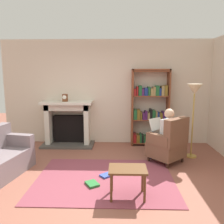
{
  "coord_description": "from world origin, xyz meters",
  "views": [
    {
      "loc": [
        0.24,
        -3.46,
        1.83
      ],
      "look_at": [
        0.1,
        1.2,
        1.05
      ],
      "focal_mm": 36.62,
      "sensor_mm": 36.0,
      "label": 1
    }
  ],
  "objects": [
    {
      "name": "armchair_reading",
      "position": [
        1.27,
        1.09,
        0.42
      ],
      "size": [
        0.89,
        0.89,
        0.97
      ],
      "rotation": [
        0.0,
        0.0,
        3.87
      ],
      "color": "#331E14",
      "rests_on": "ground"
    },
    {
      "name": "mantel_clock",
      "position": [
        -1.11,
        2.2,
        1.24
      ],
      "size": [
        0.14,
        0.14,
        0.19
      ],
      "color": "brown",
      "rests_on": "fireplace"
    },
    {
      "name": "seated_reader",
      "position": [
        1.2,
        1.18,
        0.62
      ],
      "size": [
        0.58,
        0.59,
        1.14
      ],
      "rotation": [
        0.0,
        0.0,
        3.87
      ],
      "color": "silver",
      "rests_on": "ground"
    },
    {
      "name": "floor_lamp",
      "position": [
        1.86,
        1.46,
        1.37
      ],
      "size": [
        0.32,
        0.32,
        1.62
      ],
      "color": "#B7933F",
      "rests_on": "ground"
    },
    {
      "name": "scattered_books",
      "position": [
        -0.11,
        0.2,
        0.03
      ],
      "size": [
        0.49,
        0.61,
        0.04
      ],
      "color": "#334CA5",
      "rests_on": "area_rug"
    },
    {
      "name": "side_table",
      "position": [
        0.37,
        -0.29,
        0.39
      ],
      "size": [
        0.56,
        0.39,
        0.46
      ],
      "color": "brown",
      "rests_on": "ground"
    },
    {
      "name": "fireplace",
      "position": [
        -1.07,
        2.3,
        0.6
      ],
      "size": [
        1.31,
        0.64,
        1.14
      ],
      "color": "#4C4742",
      "rests_on": "ground"
    },
    {
      "name": "area_rug",
      "position": [
        0.0,
        0.3,
        0.01
      ],
      "size": [
        2.4,
        1.8,
        0.01
      ],
      "primitive_type": "cube",
      "color": "brown",
      "rests_on": "ground"
    },
    {
      "name": "back_wall",
      "position": [
        0.0,
        2.55,
        1.35
      ],
      "size": [
        5.6,
        0.1,
        2.7
      ],
      "primitive_type": "cube",
      "color": "beige",
      "rests_on": "ground"
    },
    {
      "name": "bookshelf",
      "position": [
        1.04,
        2.33,
        0.94
      ],
      "size": [
        0.95,
        0.32,
        1.95
      ],
      "color": "brown",
      "rests_on": "ground"
    },
    {
      "name": "ground",
      "position": [
        0.0,
        0.0,
        0.0
      ],
      "size": [
        14.0,
        14.0,
        0.0
      ],
      "primitive_type": "plane",
      "color": "brown"
    }
  ]
}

